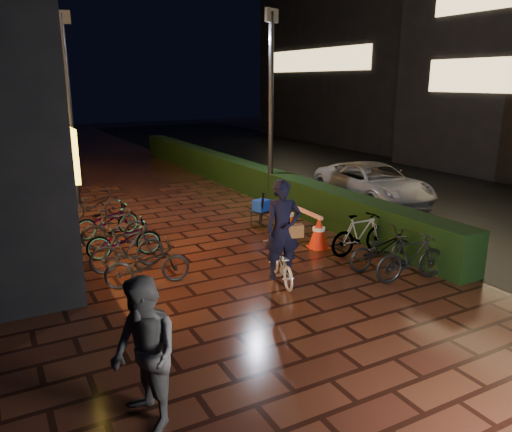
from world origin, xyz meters
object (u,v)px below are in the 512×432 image
bystander_person (145,354)px  cart_assembly (261,207)px  cyclist (282,246)px  traffic_barrier (303,224)px  van (373,183)px

bystander_person → cart_assembly: 8.25m
cyclist → traffic_barrier: (1.90, 2.12, -0.38)m
traffic_barrier → van: bearing=27.8°
cyclist → cart_assembly: (1.59, 3.67, -0.24)m
bystander_person → cart_assembly: (5.09, 6.48, -0.37)m
van → traffic_barrier: 4.72m
cyclist → cart_assembly: 4.00m
van → cart_assembly: (-4.47, -0.65, -0.10)m
traffic_barrier → cart_assembly: (-0.30, 1.55, 0.13)m
traffic_barrier → bystander_person: bearing=-137.6°
van → cyclist: 7.45m
van → cart_assembly: size_ratio=4.39×
van → cyclist: cyclist is taller
van → cart_assembly: 4.52m
cyclist → cart_assembly: cyclist is taller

